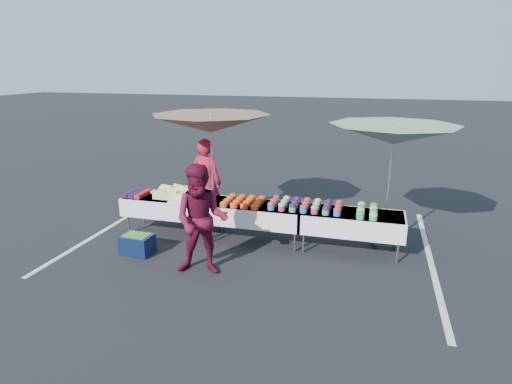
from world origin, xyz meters
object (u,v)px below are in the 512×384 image
(table_right, at_px, (352,222))
(umbrella_right, at_px, (393,135))
(table_center, at_px, (256,213))
(umbrella_left, at_px, (211,124))
(storage_bin, at_px, (137,244))
(vendor, at_px, (206,182))
(customer, at_px, (202,220))
(table_left, at_px, (171,205))

(table_right, distance_m, umbrella_right, 1.70)
(table_center, xyz_separation_m, table_right, (1.80, 0.00, 0.00))
(table_right, bearing_deg, umbrella_left, 171.95)
(umbrella_right, height_order, storage_bin, umbrella_right)
(table_center, xyz_separation_m, vendor, (-1.29, 0.68, 0.35))
(umbrella_left, relative_size, storage_bin, 4.77)
(vendor, height_order, customer, vendor)
(customer, bearing_deg, table_left, 120.71)
(umbrella_left, bearing_deg, vendor, 132.09)
(umbrella_right, bearing_deg, customer, -146.66)
(vendor, xyz_separation_m, customer, (0.80, -2.18, -0.01))
(table_right, bearing_deg, table_left, 180.00)
(table_left, xyz_separation_m, storage_bin, (-0.13, -1.13, -0.40))
(vendor, distance_m, customer, 2.33)
(umbrella_left, height_order, storage_bin, umbrella_left)
(table_left, height_order, customer, customer)
(umbrella_right, bearing_deg, table_right, -146.36)
(table_center, distance_m, customer, 1.61)
(customer, bearing_deg, umbrella_left, 95.45)
(table_left, relative_size, table_center, 1.00)
(table_left, distance_m, umbrella_left, 1.83)
(table_right, relative_size, vendor, 1.00)
(customer, bearing_deg, table_center, 61.53)
(table_right, bearing_deg, table_center, 180.00)
(table_center, xyz_separation_m, umbrella_left, (-1.03, 0.40, 1.61))
(table_left, xyz_separation_m, vendor, (0.51, 0.68, 0.35))
(table_left, bearing_deg, customer, -48.80)
(table_left, relative_size, customer, 1.02)
(table_center, bearing_deg, storage_bin, -149.55)
(table_left, distance_m, customer, 2.02)
(umbrella_right, bearing_deg, table_center, -170.54)
(umbrella_left, xyz_separation_m, storage_bin, (-0.90, -1.53, -2.00))
(table_right, bearing_deg, storage_bin, -163.10)
(table_center, bearing_deg, umbrella_right, 9.46)
(umbrella_left, bearing_deg, table_left, -152.56)
(storage_bin, bearing_deg, table_center, 32.97)
(customer, xyz_separation_m, storage_bin, (-1.44, 0.37, -0.73))
(customer, relative_size, umbrella_left, 0.68)
(umbrella_left, xyz_separation_m, umbrella_right, (3.43, -0.00, -0.07))
(table_left, relative_size, table_right, 1.00)
(table_left, height_order, table_right, same)
(table_center, xyz_separation_m, umbrella_right, (2.40, 0.40, 1.54))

